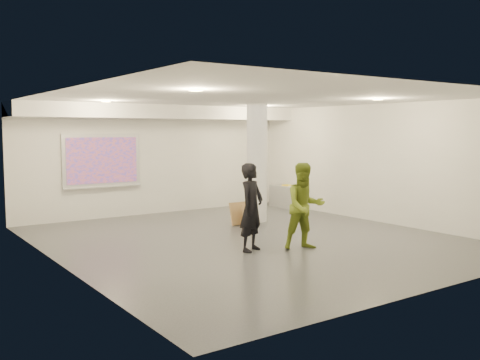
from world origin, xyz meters
TOP-DOWN VIEW (x-y plane):
  - floor at (0.00, 0.00)m, footprint 8.00×9.00m
  - ceiling at (0.00, 0.00)m, footprint 8.00×9.00m
  - wall_back at (0.00, 4.50)m, footprint 8.00×0.01m
  - wall_front at (0.00, -4.50)m, footprint 8.00×0.01m
  - wall_left at (-4.00, 0.00)m, footprint 0.01×9.00m
  - wall_right at (4.00, 0.00)m, footprint 0.01×9.00m
  - soffit_band at (0.00, 3.95)m, footprint 8.00×1.10m
  - downlight_nw at (-2.20, 2.50)m, footprint 0.22×0.22m
  - downlight_ne at (2.20, 2.50)m, footprint 0.22×0.22m
  - downlight_sw at (-2.20, -1.50)m, footprint 0.22×0.22m
  - downlight_se at (2.20, -1.50)m, footprint 0.22×0.22m
  - column at (1.50, 1.80)m, footprint 0.52×0.52m
  - projection_screen at (-1.60, 4.45)m, footprint 2.10×0.13m
  - credenza at (3.72, 3.26)m, footprint 0.49×1.15m
  - papers_stack at (3.73, 3.00)m, footprint 0.23×0.30m
  - postit_pad at (3.73, 3.21)m, footprint 0.25×0.32m
  - cardboard_back at (0.96, 1.38)m, footprint 0.51×0.27m
  - cardboard_front at (0.84, 1.63)m, footprint 0.52×0.20m
  - woman at (-0.63, -0.89)m, footprint 0.73×0.63m
  - man at (0.32, -1.36)m, footprint 0.98×0.86m

SIDE VIEW (x-z plane):
  - floor at x=0.00m, z-range -0.01..0.01m
  - cardboard_back at x=0.96m, z-range 0.00..0.54m
  - cardboard_front at x=0.84m, z-range 0.00..0.56m
  - credenza at x=3.72m, z-range 0.00..0.66m
  - papers_stack at x=3.73m, z-range 0.66..0.68m
  - postit_pad at x=3.73m, z-range 0.66..0.70m
  - man at x=0.32m, z-range 0.00..1.70m
  - woman at x=-0.63m, z-range 0.00..1.70m
  - wall_back at x=0.00m, z-range 0.00..3.00m
  - wall_front at x=0.00m, z-range 0.00..3.00m
  - wall_left at x=-4.00m, z-range 0.00..3.00m
  - wall_right at x=4.00m, z-range 0.00..3.00m
  - column at x=1.50m, z-range 0.00..3.00m
  - projection_screen at x=-1.60m, z-range 0.82..2.24m
  - soffit_band at x=0.00m, z-range 2.64..3.00m
  - downlight_nw at x=-2.20m, z-range 2.97..2.99m
  - downlight_ne at x=2.20m, z-range 2.97..2.99m
  - downlight_sw at x=-2.20m, z-range 2.97..2.99m
  - downlight_se at x=2.20m, z-range 2.97..2.99m
  - ceiling at x=0.00m, z-range 3.00..3.00m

